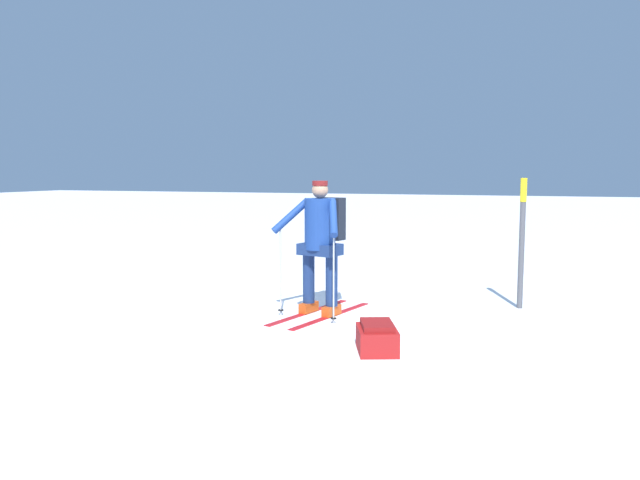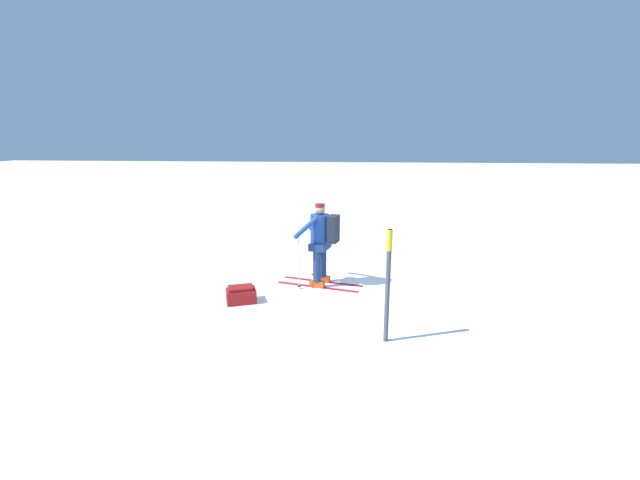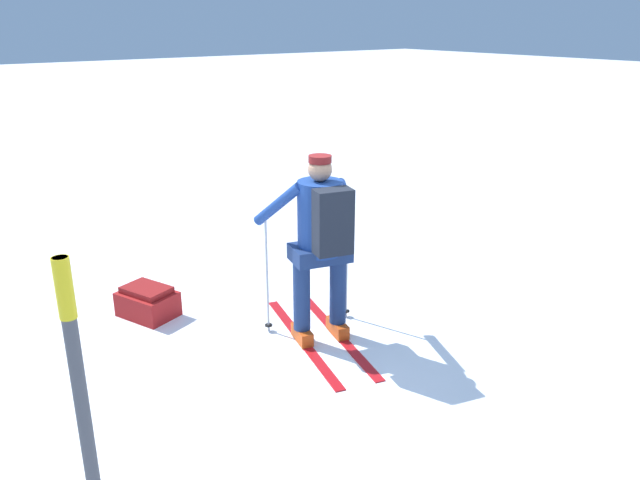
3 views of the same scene
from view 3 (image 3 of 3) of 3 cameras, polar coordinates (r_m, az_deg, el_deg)
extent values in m
plane|color=white|center=(5.28, -1.51, -11.65)|extent=(80.00, 80.00, 0.00)
cube|color=red|center=(5.68, -1.64, -9.19)|extent=(0.53, 1.69, 0.01)
cube|color=#C64714|center=(5.65, -1.65, -8.61)|extent=(0.18, 0.32, 0.12)
cylinder|color=navy|center=(5.47, -1.69, -4.83)|extent=(0.15, 0.15, 0.70)
cube|color=red|center=(5.79, 1.60, -8.57)|extent=(0.53, 1.69, 0.01)
cube|color=#C64714|center=(5.76, 1.61, -8.00)|extent=(0.18, 0.32, 0.12)
cylinder|color=navy|center=(5.58, 1.65, -4.28)|extent=(0.15, 0.15, 0.70)
cube|color=navy|center=(5.39, 0.00, -1.16)|extent=(0.56, 0.44, 0.14)
cylinder|color=navy|center=(5.28, 0.00, 2.06)|extent=(0.39, 0.39, 0.64)
sphere|color=tan|center=(5.17, 0.00, 6.48)|extent=(0.20, 0.20, 0.20)
cylinder|color=maroon|center=(5.15, 0.00, 7.42)|extent=(0.19, 0.19, 0.06)
cube|color=black|center=(5.02, 1.20, 1.67)|extent=(0.34, 0.25, 0.54)
cylinder|color=#B2B7BC|center=(5.63, -4.87, -3.20)|extent=(0.02, 0.02, 1.13)
cylinder|color=black|center=(5.84, -4.72, -7.76)|extent=(0.07, 0.07, 0.01)
cylinder|color=navy|center=(5.32, -3.87, 3.27)|extent=(0.26, 0.51, 0.44)
cylinder|color=#B2B7BC|center=(5.89, 2.46, -2.09)|extent=(0.02, 0.02, 1.13)
cylinder|color=black|center=(6.09, 2.39, -6.51)|extent=(0.07, 0.07, 0.01)
cylinder|color=navy|center=(5.54, 2.29, 3.95)|extent=(0.45, 0.40, 0.44)
cube|color=maroon|center=(6.31, -15.46, -5.67)|extent=(0.54, 0.63, 0.24)
cube|color=maroon|center=(6.25, -15.59, -4.41)|extent=(0.44, 0.52, 0.06)
cylinder|color=#4C4C51|center=(3.47, -20.81, -14.78)|extent=(0.07, 0.07, 1.71)
cylinder|color=yellow|center=(3.14, -22.34, -4.09)|extent=(0.08, 0.08, 0.31)
camera|label=1|loc=(11.39, -34.81, 11.52)|focal=35.00mm
camera|label=2|loc=(6.25, -95.22, 0.72)|focal=24.00mm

